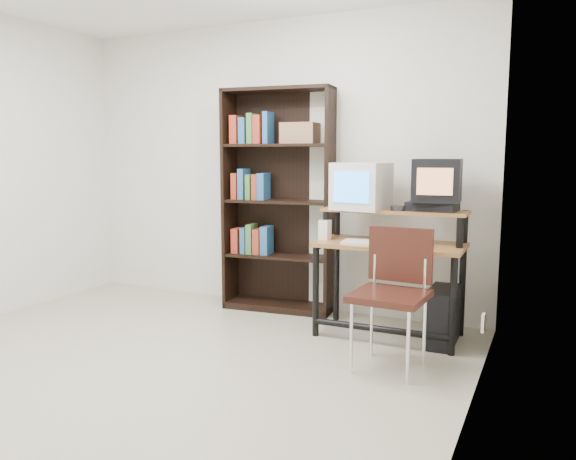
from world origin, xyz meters
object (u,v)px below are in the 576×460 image
at_px(crt_tv, 437,181).
at_px(pc_tower, 442,316).
at_px(crt_monitor, 361,186).
at_px(bookshelf, 279,199).
at_px(computer_desk, 391,250).
at_px(school_chair, 394,282).

distance_m(crt_tv, pc_tower, 1.02).
relative_size(crt_monitor, bookshelf, 0.22).
relative_size(crt_tv, bookshelf, 0.19).
distance_m(crt_tv, bookshelf, 1.46).
relative_size(crt_monitor, crt_tv, 1.17).
xyz_separation_m(computer_desk, pc_tower, (0.41, -0.03, -0.47)).
bearing_deg(pc_tower, crt_tv, 125.76).
relative_size(computer_desk, pc_tower, 2.48).
height_order(computer_desk, pc_tower, computer_desk).
height_order(computer_desk, crt_tv, crt_tv).
bearing_deg(crt_monitor, computer_desk, -13.16).
bearing_deg(crt_tv, computer_desk, -165.83).
distance_m(school_chair, bookshelf, 1.67).
xyz_separation_m(school_chair, bookshelf, (-1.31, 0.94, 0.44)).
bearing_deg(crt_tv, pc_tower, -58.42).
xyz_separation_m(crt_tv, school_chair, (-0.12, -0.72, -0.64)).
distance_m(crt_monitor, bookshelf, 0.89).
xyz_separation_m(crt_tv, bookshelf, (-1.43, 0.22, -0.20)).
distance_m(crt_tv, school_chair, 0.97).
height_order(crt_monitor, school_chair, crt_monitor).
xyz_separation_m(crt_monitor, school_chair, (0.46, -0.70, -0.58)).
bearing_deg(crt_monitor, pc_tower, -4.47).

